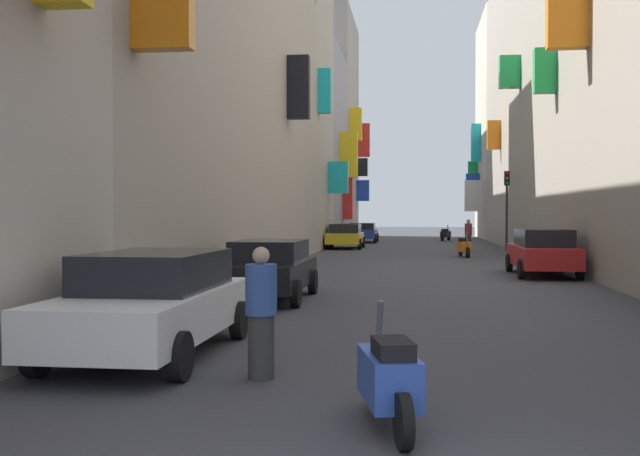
{
  "coord_description": "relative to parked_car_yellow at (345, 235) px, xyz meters",
  "views": [
    {
      "loc": [
        -0.15,
        -3.46,
        1.99
      ],
      "look_at": [
        -3.14,
        19.51,
        1.51
      ],
      "focal_mm": 40.82,
      "sensor_mm": 36.0,
      "label": 1
    }
  ],
  "objects": [
    {
      "name": "pedestrian_near_left",
      "position": [
        2.01,
        -32.0,
        0.06
      ],
      "size": [
        0.54,
        0.54,
        1.59
      ],
      "color": "#353535",
      "rests_on": "ground"
    },
    {
      "name": "parked_car_blue",
      "position": [
        0.36,
        8.59,
        -0.03
      ],
      "size": [
        2.02,
        4.07,
        1.31
      ],
      "color": "navy",
      "rests_on": "ground"
    },
    {
      "name": "pedestrian_crossing",
      "position": [
        6.64,
        -1.8,
        0.1
      ],
      "size": [
        0.53,
        0.53,
        1.66
      ],
      "color": "#383838",
      "rests_on": "ground"
    },
    {
      "name": "scooter_blue",
      "position": [
        3.61,
        -33.79,
        -0.27
      ],
      "size": [
        0.66,
        1.79,
        1.13
      ],
      "color": "#2D4CAD",
      "rests_on": "ground"
    },
    {
      "name": "building_left_mid_b",
      "position": [
        -4.01,
        -0.78,
        8.03
      ],
      "size": [
        7.13,
        7.79,
        17.53
      ],
      "color": "#9E9384",
      "rests_on": "ground"
    },
    {
      "name": "scooter_black",
      "position": [
        6.05,
        12.14,
        -0.27
      ],
      "size": [
        0.82,
        1.83,
        1.13
      ],
      "color": "black",
      "rests_on": "ground"
    },
    {
      "name": "traffic_light_near_corner",
      "position": [
        8.63,
        -1.6,
        2.12
      ],
      "size": [
        0.26,
        0.34,
        4.18
      ],
      "color": "#2D2D2D",
      "rests_on": "ground"
    },
    {
      "name": "ground_plane",
      "position": [
        3.98,
        -7.06,
        -0.73
      ],
      "size": [
        140.0,
        140.0,
        0.0
      ],
      "primitive_type": "plane",
      "color": "#38383D"
    },
    {
      "name": "scooter_orange",
      "position": [
        6.05,
        -7.29,
        -0.27
      ],
      "size": [
        0.62,
        1.92,
        1.13
      ],
      "color": "orange",
      "rests_on": "ground"
    },
    {
      "name": "building_right_mid_b",
      "position": [
        11.97,
        18.06,
        7.9
      ],
      "size": [
        7.39,
        9.76,
        17.3
      ],
      "color": "#BCB29E",
      "rests_on": "ground"
    },
    {
      "name": "parked_car_red",
      "position": [
        7.87,
        -16.81,
        0.05
      ],
      "size": [
        1.87,
        4.34,
        1.48
      ],
      "color": "#B21E1E",
      "rests_on": "ground"
    },
    {
      "name": "building_left_mid_a",
      "position": [
        -4.01,
        -16.97,
        5.41
      ],
      "size": [
        7.05,
        24.58,
        12.28
      ],
      "color": "#9E9384",
      "rests_on": "ground"
    },
    {
      "name": "parked_car_yellow",
      "position": [
        0.0,
        0.0,
        0.0
      ],
      "size": [
        2.0,
        4.08,
        1.37
      ],
      "color": "gold",
      "rests_on": "ground"
    },
    {
      "name": "building_right_mid_a",
      "position": [
        11.98,
        -5.04,
        7.79
      ],
      "size": [
        7.21,
        36.44,
        17.05
      ],
      "color": "#9E9384",
      "rests_on": "ground"
    },
    {
      "name": "building_left_far",
      "position": [
        -4.0,
        17.59,
        8.06
      ],
      "size": [
        7.18,
        10.71,
        17.59
      ],
      "color": "gray",
      "rests_on": "ground"
    },
    {
      "name": "building_left_mid_c",
      "position": [
        -4.0,
        7.67,
        5.64
      ],
      "size": [
        7.15,
        9.12,
        12.75
      ],
      "color": "gray",
      "rests_on": "ground"
    },
    {
      "name": "parked_car_black",
      "position": [
        0.52,
        -24.16,
        -0.01
      ],
      "size": [
        1.88,
        4.0,
        1.36
      ],
      "color": "black",
      "rests_on": "ground"
    },
    {
      "name": "parked_car_white",
      "position": [
        0.2,
        -30.76,
        0.03
      ],
      "size": [
        1.97,
        4.41,
        1.44
      ],
      "color": "white",
      "rests_on": "ground"
    }
  ]
}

